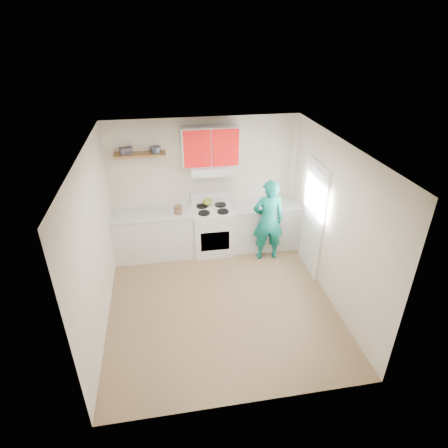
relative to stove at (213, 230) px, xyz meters
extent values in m
plane|color=brown|center=(-0.10, -1.57, -0.46)|extent=(3.80, 3.80, 0.00)
cube|color=white|center=(-0.10, -1.57, 2.14)|extent=(3.60, 3.80, 0.04)
cube|color=beige|center=(-0.10, 0.32, 0.84)|extent=(3.60, 0.04, 2.60)
cube|color=beige|center=(-0.10, -3.47, 0.84)|extent=(3.60, 0.04, 2.60)
cube|color=beige|center=(-1.90, -1.57, 0.84)|extent=(0.04, 3.80, 2.60)
cube|color=beige|center=(1.70, -1.57, 0.84)|extent=(0.04, 3.80, 2.60)
cube|color=white|center=(1.68, -0.88, 0.56)|extent=(0.05, 0.85, 2.05)
cube|color=white|center=(1.65, -0.88, 0.99)|extent=(0.01, 0.55, 0.95)
cube|color=silver|center=(-1.14, 0.02, -0.01)|extent=(1.52, 0.60, 0.90)
cube|color=silver|center=(1.04, 0.02, -0.01)|extent=(1.32, 0.60, 0.90)
cube|color=white|center=(0.00, 0.00, 0.00)|extent=(0.76, 0.65, 0.92)
cube|color=silver|center=(0.00, 0.10, 1.24)|extent=(0.76, 0.44, 0.15)
cube|color=red|center=(0.00, 0.16, 1.66)|extent=(1.02, 0.33, 0.70)
cube|color=brown|center=(-1.25, 0.18, 1.56)|extent=(0.90, 0.30, 0.04)
cube|color=#3D363D|center=(-1.48, 0.20, 1.63)|extent=(0.24, 0.20, 0.11)
cylinder|color=#333D4C|center=(-0.97, 0.18, 1.63)|extent=(0.23, 0.23, 0.11)
ellipsoid|color=olive|center=(-0.07, 0.19, 0.54)|extent=(0.19, 0.19, 0.15)
cylinder|color=brown|center=(-0.65, -0.07, 0.53)|extent=(0.20, 0.20, 0.18)
cube|color=olive|center=(0.74, -0.02, 0.45)|extent=(0.28, 0.20, 0.02)
cube|color=red|center=(1.32, 0.05, 0.44)|extent=(0.32, 0.28, 0.01)
imported|color=#0D776B|center=(0.99, -0.42, 0.35)|extent=(0.61, 0.41, 1.62)
camera|label=1|loc=(-0.85, -6.30, 3.61)|focal=29.75mm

